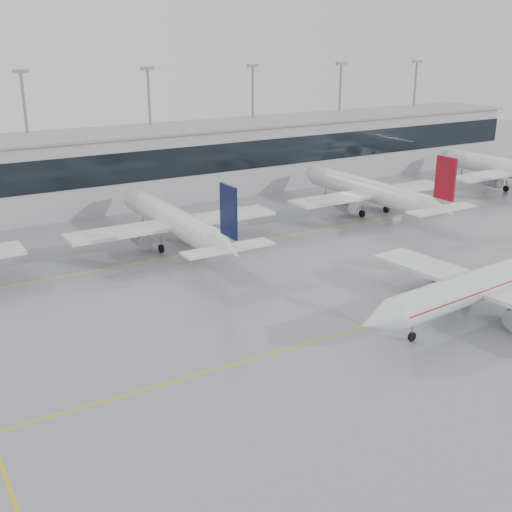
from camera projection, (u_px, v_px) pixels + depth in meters
ground at (320, 340)px, 61.62m from camera, size 320.00×320.00×0.00m
taxi_line_main at (320, 340)px, 61.61m from camera, size 120.00×0.25×0.01m
taxi_line_north at (187, 254)px, 85.93m from camera, size 120.00×0.25×0.01m
terminal at (106, 170)px, 109.93m from camera, size 180.00×15.00×12.00m
terminal_glass at (120, 169)px, 103.32m from camera, size 180.00×0.20×5.00m
terminal_roof at (103, 134)px, 107.92m from camera, size 182.00×16.00×0.40m
light_masts at (91, 123)px, 112.42m from camera, size 156.40×1.00×22.60m
air_canada_jet at (484, 284)px, 66.28m from camera, size 34.61×27.26×10.65m
parked_jet_c at (174, 221)px, 87.72m from camera, size 29.64×36.96×11.72m
parked_jet_d at (371, 191)px, 104.82m from camera, size 29.64×36.96×11.72m
parked_jet_e at (512, 170)px, 121.92m from camera, size 29.64×36.96×11.72m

